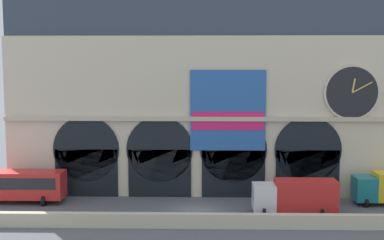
# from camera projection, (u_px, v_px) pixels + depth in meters

# --- Properties ---
(ground_plane) EXTENTS (200.00, 200.00, 0.00)m
(ground_plane) POSITION_uv_depth(u_px,v_px,m) (196.00, 211.00, 46.07)
(ground_plane) COLOR #54565B
(quay_parapet_wall) EXTENTS (90.00, 0.70, 1.20)m
(quay_parapet_wall) POSITION_uv_depth(u_px,v_px,m) (195.00, 221.00, 41.32)
(quay_parapet_wall) COLOR beige
(quay_parapet_wall) RESTS_ON ground
(station_building) EXTENTS (38.87, 5.40, 19.93)m
(station_building) POSITION_uv_depth(u_px,v_px,m) (197.00, 101.00, 52.43)
(station_building) COLOR beige
(station_building) RESTS_ON ground
(bus_west) EXTENTS (11.00, 3.25, 3.10)m
(bus_west) POSITION_uv_depth(u_px,v_px,m) (8.00, 185.00, 48.81)
(bus_west) COLOR red
(bus_west) RESTS_ON ground
(box_truck_mideast) EXTENTS (7.50, 2.91, 3.12)m
(box_truck_mideast) POSITION_uv_depth(u_px,v_px,m) (296.00, 196.00, 45.03)
(box_truck_mideast) COLOR white
(box_truck_mideast) RESTS_ON ground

